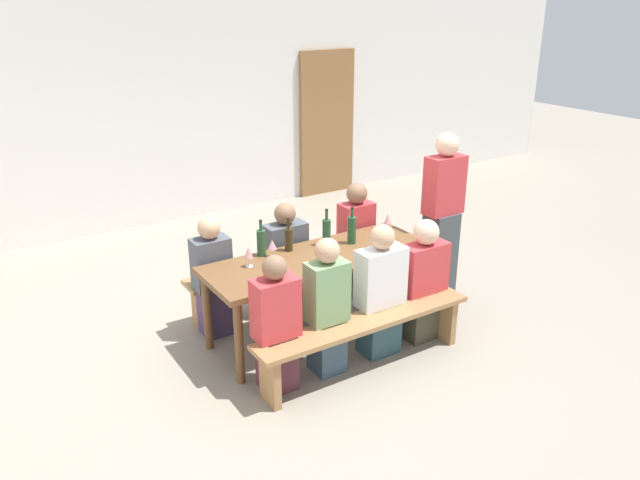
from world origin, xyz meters
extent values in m
plane|color=gray|center=(0.00, 0.00, 0.00)|extent=(24.00, 24.00, 0.00)
cube|color=silver|center=(0.00, 3.71, 1.60)|extent=(14.00, 0.20, 3.20)
cube|color=olive|center=(2.40, 3.57, 1.05)|extent=(0.90, 0.06, 2.10)
cube|color=brown|center=(0.00, 0.00, 0.72)|extent=(2.02, 0.74, 0.05)
cylinder|color=brown|center=(-0.93, -0.31, 0.35)|extent=(0.07, 0.07, 0.70)
cylinder|color=brown|center=(0.93, -0.31, 0.35)|extent=(0.07, 0.07, 0.70)
cylinder|color=brown|center=(-0.93, 0.31, 0.35)|extent=(0.07, 0.07, 0.70)
cylinder|color=brown|center=(0.93, 0.31, 0.35)|extent=(0.07, 0.07, 0.70)
cube|color=#9E7247|center=(0.00, -0.67, 0.43)|extent=(1.92, 0.30, 0.04)
cube|color=#9E7247|center=(-0.86, -0.67, 0.21)|extent=(0.06, 0.24, 0.41)
cube|color=#9E7247|center=(0.86, -0.67, 0.21)|extent=(0.06, 0.24, 0.41)
cube|color=#9E7247|center=(0.00, 0.67, 0.43)|extent=(1.92, 0.30, 0.04)
cube|color=#9E7247|center=(-0.86, 0.67, 0.21)|extent=(0.06, 0.24, 0.41)
cube|color=#9E7247|center=(0.86, 0.67, 0.21)|extent=(0.06, 0.24, 0.41)
cylinder|color=#234C2D|center=(0.19, 0.18, 0.87)|extent=(0.07, 0.07, 0.24)
cylinder|color=#234C2D|center=(0.19, 0.18, 1.03)|extent=(0.03, 0.03, 0.09)
cylinder|color=black|center=(0.19, 0.18, 1.08)|extent=(0.03, 0.03, 0.01)
cylinder|color=#234C2D|center=(0.41, 0.11, 0.87)|extent=(0.08, 0.08, 0.25)
cylinder|color=#234C2D|center=(0.41, 0.11, 1.04)|extent=(0.03, 0.03, 0.08)
cylinder|color=black|center=(0.41, 0.11, 1.08)|extent=(0.03, 0.03, 0.01)
cylinder|color=#234C2D|center=(-0.41, 0.29, 0.86)|extent=(0.08, 0.08, 0.23)
cylinder|color=#234C2D|center=(-0.41, 0.29, 1.02)|extent=(0.03, 0.03, 0.08)
cylinder|color=black|center=(-0.41, 0.29, 1.07)|extent=(0.03, 0.03, 0.01)
cylinder|color=#332814|center=(-0.16, 0.26, 0.85)|extent=(0.07, 0.07, 0.20)
cylinder|color=#332814|center=(-0.16, 0.26, 1.00)|extent=(0.02, 0.02, 0.09)
cylinder|color=black|center=(-0.16, 0.26, 1.05)|extent=(0.03, 0.03, 0.01)
cylinder|color=silver|center=(0.01, -0.19, 0.75)|extent=(0.06, 0.06, 0.01)
cylinder|color=silver|center=(0.01, -0.19, 0.79)|extent=(0.01, 0.01, 0.07)
cone|color=beige|center=(0.01, -0.19, 0.87)|extent=(0.07, 0.07, 0.10)
cylinder|color=silver|center=(-0.61, 0.13, 0.75)|extent=(0.06, 0.06, 0.01)
cylinder|color=silver|center=(-0.61, 0.13, 0.79)|extent=(0.01, 0.01, 0.08)
cone|color=#D18C93|center=(-0.61, 0.13, 0.88)|extent=(0.07, 0.07, 0.10)
cylinder|color=silver|center=(0.84, 0.14, 0.75)|extent=(0.06, 0.06, 0.01)
cylinder|color=silver|center=(0.84, 0.14, 0.80)|extent=(0.01, 0.01, 0.09)
cone|color=#D18C93|center=(0.84, 0.14, 0.89)|extent=(0.07, 0.07, 0.09)
cylinder|color=silver|center=(-0.35, 0.21, 0.75)|extent=(0.06, 0.06, 0.01)
cylinder|color=silver|center=(-0.35, 0.21, 0.79)|extent=(0.01, 0.01, 0.07)
cone|color=#D18C93|center=(-0.35, 0.21, 0.87)|extent=(0.08, 0.08, 0.08)
cube|color=#572B34|center=(-0.72, -0.52, 0.23)|extent=(0.25, 0.24, 0.45)
cube|color=#C6383D|center=(-0.72, -0.52, 0.68)|extent=(0.34, 0.20, 0.47)
sphere|color=#846047|center=(-0.72, -0.52, 1.01)|extent=(0.19, 0.19, 0.19)
cube|color=#395163|center=(-0.27, -0.52, 0.23)|extent=(0.24, 0.24, 0.45)
cube|color=#729966|center=(-0.27, -0.52, 0.70)|extent=(0.32, 0.20, 0.49)
sphere|color=tan|center=(-0.27, -0.52, 1.04)|extent=(0.20, 0.20, 0.20)
cube|color=#2C4D58|center=(0.26, -0.52, 0.23)|extent=(0.31, 0.24, 0.45)
cube|color=silver|center=(0.26, -0.52, 0.70)|extent=(0.41, 0.20, 0.49)
sphere|color=tan|center=(0.26, -0.52, 1.04)|extent=(0.20, 0.20, 0.20)
cube|color=#434333|center=(0.72, -0.52, 0.23)|extent=(0.31, 0.24, 0.45)
cube|color=#C6383D|center=(0.72, -0.52, 0.67)|extent=(0.41, 0.20, 0.43)
sphere|color=beige|center=(0.72, -0.52, 0.99)|extent=(0.22, 0.22, 0.22)
cube|color=#49365C|center=(-0.78, 0.52, 0.23)|extent=(0.24, 0.24, 0.45)
cube|color=#4C515B|center=(-0.78, 0.52, 0.68)|extent=(0.32, 0.20, 0.46)
sphere|color=tan|center=(-0.78, 0.52, 1.00)|extent=(0.19, 0.19, 0.19)
cube|color=#573D55|center=(-0.04, 0.52, 0.23)|extent=(0.29, 0.24, 0.45)
cube|color=#4C515B|center=(-0.04, 0.52, 0.67)|extent=(0.39, 0.20, 0.44)
sphere|color=#846047|center=(-0.04, 0.52, 0.99)|extent=(0.20, 0.20, 0.20)
cube|color=#453259|center=(0.75, 0.52, 0.23)|extent=(0.25, 0.24, 0.45)
cube|color=#C6383D|center=(0.75, 0.52, 0.70)|extent=(0.33, 0.20, 0.50)
sphere|color=#846047|center=(0.75, 0.52, 1.05)|extent=(0.21, 0.21, 0.21)
cube|color=#3F484A|center=(1.38, -0.01, 0.44)|extent=(0.28, 0.24, 0.89)
cube|color=#C6383D|center=(1.38, -0.01, 1.17)|extent=(0.38, 0.20, 0.56)
sphere|color=beige|center=(1.38, -0.01, 1.55)|extent=(0.22, 0.22, 0.22)
camera|label=1|loc=(-2.67, -4.18, 2.85)|focal=35.43mm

